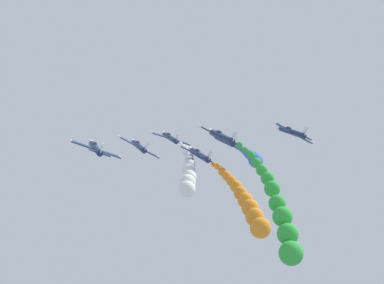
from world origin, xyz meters
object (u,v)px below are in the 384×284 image
(airplane_left_inner, at_px, (139,146))
(airplane_right_inner, at_px, (224,140))
(airplane_high_slot, at_px, (221,136))
(airplane_left_outer, at_px, (199,155))
(airplane_trailing, at_px, (292,132))
(airplane_right_outer, at_px, (96,148))
(airplane_lead, at_px, (170,138))

(airplane_left_inner, xyz_separation_m, airplane_right_inner, (18.70, 0.04, -0.03))
(airplane_high_slot, bearing_deg, airplane_left_outer, 92.08)
(airplane_left_inner, relative_size, airplane_trailing, 1.00)
(airplane_right_outer, bearing_deg, airplane_right_inner, 20.13)
(airplane_lead, distance_m, airplane_trailing, 27.94)
(airplane_lead, height_order, airplane_trailing, airplane_trailing)
(airplane_lead, bearing_deg, airplane_left_outer, -90.04)
(airplane_left_inner, height_order, airplane_left_outer, airplane_left_inner)
(airplane_left_outer, bearing_deg, airplane_high_slot, -87.92)
(airplane_right_inner, bearing_deg, airplane_trailing, -50.61)
(airplane_left_outer, relative_size, airplane_trailing, 1.00)
(airplane_left_inner, distance_m, airplane_left_outer, 14.15)
(airplane_lead, distance_m, airplane_left_outer, 19.23)
(airplane_left_outer, relative_size, airplane_right_outer, 1.00)
(airplane_lead, bearing_deg, airplane_trailing, -46.39)
(airplane_left_inner, distance_m, airplane_trailing, 30.74)
(airplane_left_inner, distance_m, airplane_right_inner, 18.70)
(airplane_left_outer, xyz_separation_m, airplane_trailing, (19.13, -0.83, 3.42))
(airplane_trailing, bearing_deg, airplane_left_inner, 157.66)
(airplane_trailing, xyz_separation_m, airplane_high_slot, (-18.76, -9.13, 1.86))
(airplane_lead, bearing_deg, airplane_right_inner, -41.37)
(airplane_right_inner, xyz_separation_m, airplane_trailing, (9.58, -11.66, 3.27))
(airplane_lead, xyz_separation_m, airplane_high_slot, (0.35, -29.20, 5.45))
(airplane_left_inner, xyz_separation_m, airplane_high_slot, (9.52, -20.76, 5.10))
(airplane_right_inner, height_order, airplane_left_outer, airplane_right_inner)
(airplane_right_outer, relative_size, airplane_high_slot, 1.00)
(airplane_left_inner, distance_m, airplane_right_outer, 14.98)
(airplane_right_inner, distance_m, airplane_trailing, 15.44)
(airplane_right_outer, bearing_deg, airplane_lead, 44.33)
(airplane_right_outer, height_order, airplane_trailing, airplane_trailing)
(airplane_lead, bearing_deg, airplane_left_inner, -137.36)
(airplane_right_inner, bearing_deg, airplane_right_outer, -159.87)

